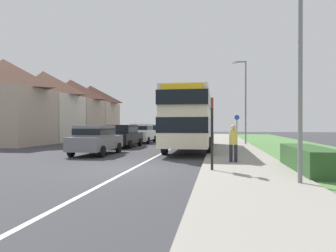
% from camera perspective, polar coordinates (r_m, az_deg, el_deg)
% --- Properties ---
extents(ground_plane, '(120.00, 120.00, 0.00)m').
position_cam_1_polar(ground_plane, '(11.56, -6.87, -8.07)').
color(ground_plane, '#38383D').
extents(lane_marking_centre, '(0.14, 60.00, 0.01)m').
position_cam_1_polar(lane_marking_centre, '(19.33, -0.25, -4.69)').
color(lane_marking_centre, silver).
rests_on(lane_marking_centre, ground_plane).
extents(pavement_near_side, '(3.20, 68.00, 0.12)m').
position_cam_1_polar(pavement_near_side, '(17.10, 12.69, -5.16)').
color(pavement_near_side, gray).
rests_on(pavement_near_side, ground_plane).
extents(grass_verge_seaward, '(6.00, 68.00, 0.08)m').
position_cam_1_polar(grass_verge_seaward, '(17.88, 26.63, -5.01)').
color(grass_verge_seaward, '#517F42').
rests_on(grass_verge_seaward, ground_plane).
extents(roadside_hedge, '(1.10, 4.12, 0.90)m').
position_cam_1_polar(roadside_hedge, '(11.59, 24.95, -5.84)').
color(roadside_hedge, '#2D5128').
rests_on(roadside_hedge, ground_plane).
extents(double_decker_bus, '(2.80, 10.92, 3.70)m').
position_cam_1_polar(double_decker_bus, '(19.87, 4.40, 1.62)').
color(double_decker_bus, beige).
rests_on(double_decker_bus, ground_plane).
extents(parked_car_grey, '(1.90, 4.20, 1.63)m').
position_cam_1_polar(parked_car_grey, '(17.31, -13.39, -2.31)').
color(parked_car_grey, slate).
rests_on(parked_car_grey, ground_plane).
extents(parked_car_black, '(1.91, 4.58, 1.65)m').
position_cam_1_polar(parked_car_black, '(22.66, -8.31, -1.66)').
color(parked_car_black, black).
rests_on(parked_car_black, ground_plane).
extents(parked_car_white, '(1.97, 4.38, 1.74)m').
position_cam_1_polar(parked_car_white, '(27.66, -4.93, -1.23)').
color(parked_car_white, silver).
rests_on(parked_car_white, ground_plane).
extents(parked_car_dark_green, '(1.88, 4.26, 1.63)m').
position_cam_1_polar(parked_car_dark_green, '(33.18, -2.66, -1.06)').
color(parked_car_dark_green, '#19472D').
rests_on(parked_car_dark_green, ground_plane).
extents(pedestrian_at_stop, '(0.34, 0.34, 1.67)m').
position_cam_1_polar(pedestrian_at_stop, '(12.89, 12.18, -2.86)').
color(pedestrian_at_stop, '#23232D').
rests_on(pedestrian_at_stop, ground_plane).
extents(bus_stop_sign, '(0.09, 0.52, 2.60)m').
position_cam_1_polar(bus_stop_sign, '(10.51, 8.28, -0.48)').
color(bus_stop_sign, black).
rests_on(bus_stop_sign, ground_plane).
extents(cycle_route_sign, '(0.44, 0.08, 2.52)m').
position_cam_1_polar(cycle_route_sign, '(27.56, 12.82, -0.24)').
color(cycle_route_sign, slate).
rests_on(cycle_route_sign, ground_plane).
extents(street_lamp_near, '(1.14, 0.20, 6.96)m').
position_cam_1_polar(street_lamp_near, '(9.11, 22.91, 15.14)').
color(street_lamp_near, slate).
rests_on(street_lamp_near, ground_plane).
extents(street_lamp_mid, '(1.14, 0.20, 6.78)m').
position_cam_1_polar(street_lamp_mid, '(25.25, 14.13, 5.39)').
color(street_lamp_mid, slate).
rests_on(street_lamp_mid, ground_plane).
extents(house_terrace_far_side, '(6.51, 22.44, 6.95)m').
position_cam_1_polar(house_terrace_far_side, '(34.85, -19.98, 3.22)').
color(house_terrace_far_side, tan).
rests_on(house_terrace_far_side, ground_plane).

